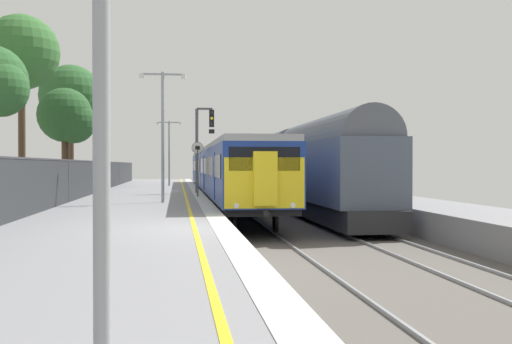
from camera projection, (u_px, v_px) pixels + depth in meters
The scene contains 11 objects.
ground at pixel (310, 251), 15.94m from camera, with size 17.40×110.00×1.21m.
commuter_train_at_platform at pixel (222, 170), 39.67m from camera, with size 2.83×39.36×3.81m.
freight_train_adjacent_track at pixel (295, 165), 36.01m from camera, with size 2.60×30.35×4.74m.
signal_gantry at pixel (202, 140), 35.43m from camera, with size 1.10×0.24×4.91m.
speed_limit_sign at pixel (198, 162), 31.30m from camera, with size 0.59×0.08×2.79m.
platform_lamp_near at pixel (101, 2), 4.92m from camera, with size 2.00×0.20×4.87m.
platform_lamp_mid at pixel (163, 125), 26.47m from camera, with size 2.00×0.20×5.62m.
platform_lamp_far at pixel (169, 147), 48.02m from camera, with size 2.00×0.20×5.04m.
background_tree_left at pixel (71, 98), 41.65m from camera, with size 4.22×4.22×8.40m.
background_tree_centre at pixel (68, 118), 34.07m from camera, with size 3.21×3.01×5.89m.
background_tree_back at pixel (23, 55), 28.50m from camera, with size 3.47×3.47×8.58m.
Camera 1 is at (-0.79, -15.61, 1.62)m, focal length 43.17 mm.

